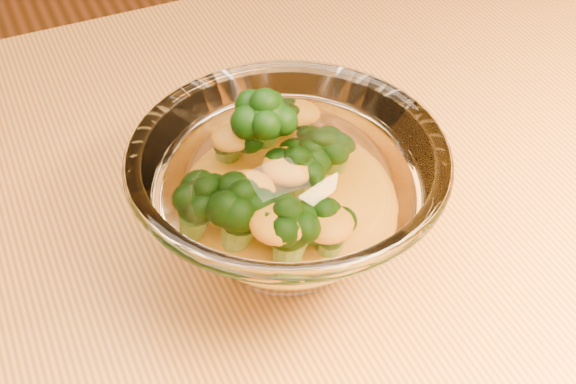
# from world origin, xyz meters

# --- Properties ---
(table) EXTENTS (1.20, 0.80, 0.75)m
(table) POSITION_xyz_m (0.00, 0.00, 0.65)
(table) COLOR #C2773A
(table) RESTS_ON ground
(glass_bowl) EXTENTS (0.22, 0.22, 0.10)m
(glass_bowl) POSITION_xyz_m (-0.02, 0.02, 0.80)
(glass_bowl) COLOR white
(glass_bowl) RESTS_ON table
(cheese_sauce) EXTENTS (0.11, 0.11, 0.03)m
(cheese_sauce) POSITION_xyz_m (-0.02, 0.02, 0.78)
(cheese_sauce) COLOR orange
(cheese_sauce) RESTS_ON glass_bowl
(broccoli_heap) EXTENTS (0.13, 0.14, 0.09)m
(broccoli_heap) POSITION_xyz_m (-0.03, 0.03, 0.82)
(broccoli_heap) COLOR black
(broccoli_heap) RESTS_ON cheese_sauce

